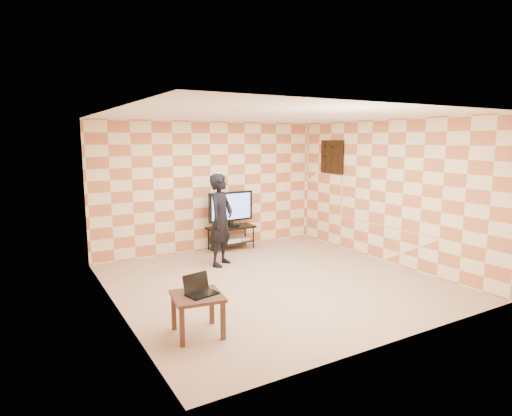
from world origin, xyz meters
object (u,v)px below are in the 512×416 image
object	(u,v)px
tv_stand	(231,233)
side_table	(197,302)
person	(221,220)
tv	(231,207)

from	to	relation	value
tv_stand	side_table	size ratio (longest dim) A/B	1.54
side_table	person	size ratio (longest dim) A/B	0.38
tv	side_table	world-z (taller)	tv
side_table	person	xyz separation A→B (m)	(1.50, 2.48, 0.44)
tv_stand	tv	bearing A→B (deg)	-92.35
tv_stand	side_table	xyz separation A→B (m)	(-2.18, -3.43, 0.05)
side_table	person	distance (m)	2.94
tv_stand	tv	xyz separation A→B (m)	(-0.00, -0.00, 0.54)
side_table	tv_stand	bearing A→B (deg)	57.55
tv	person	xyz separation A→B (m)	(-0.68, -0.94, -0.05)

